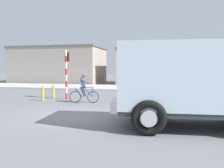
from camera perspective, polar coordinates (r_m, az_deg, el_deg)
The scene contains 10 objects.
ground_plane at distance 10.16m, azimuth -9.90°, elevation -7.69°, with size 120.00×120.00×0.00m, color slate.
sidewalk_far at distance 22.17m, azimuth 2.46°, elevation -0.95°, with size 80.00×5.00×0.16m, color #ADADA8.
truck_foreground at distance 8.36m, azimuth 20.12°, elevation 1.09°, with size 5.56×3.08×2.90m.
cyclist at distance 13.40m, azimuth -7.07°, elevation -1.03°, with size 1.71×0.55×1.72m.
traffic_light_pole at distance 15.07m, azimuth -11.30°, elevation 4.09°, with size 0.24×0.43×3.20m.
car_red_near at distance 15.00m, azimuth 12.35°, elevation -0.71°, with size 4.16×2.21×1.60m.
bollard_near at distance 14.74m, azimuth -16.88°, elevation -2.32°, with size 0.14×0.14×0.90m, color gold.
bollard_far at distance 15.97m, azimuth -14.43°, elevation -1.77°, with size 0.14×0.14×0.90m, color gold.
building_corner_left at distance 30.87m, azimuth -13.08°, elevation 4.60°, with size 11.42×6.65×4.66m.
building_mid_block at distance 28.52m, azimuth 10.07°, elevation 4.36°, with size 8.17×6.70×4.34m.
Camera 1 is at (3.78, -9.19, 2.09)m, focal length 36.55 mm.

